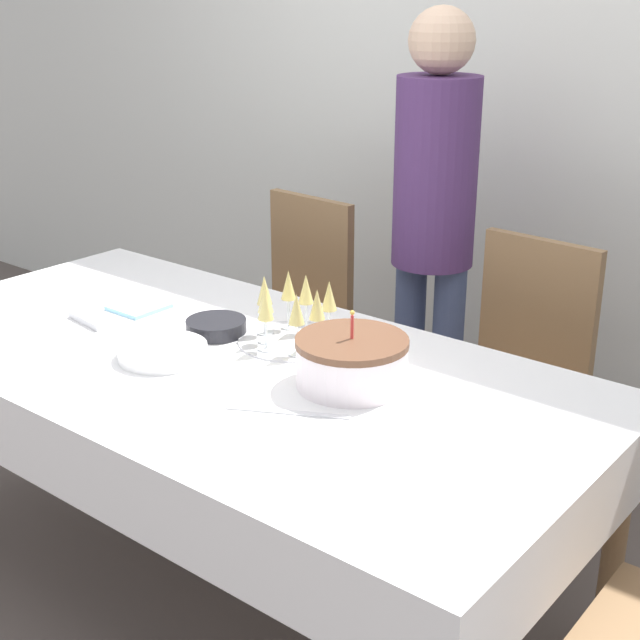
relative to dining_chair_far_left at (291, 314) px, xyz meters
The scene contains 13 objects.
ground_plane 1.09m from the dining_chair_far_left, 61.08° to the right, with size 12.00×12.00×0.00m, color #564C47.
wall_back 1.15m from the dining_chair_far_left, 55.52° to the left, with size 8.00×0.05×2.70m.
dining_table 0.96m from the dining_chair_far_left, 61.08° to the right, with size 2.10×1.03×0.75m.
dining_chair_far_left is the anchor object (origin of this frame).
dining_chair_far_right 0.93m from the dining_chair_far_left, ahead, with size 0.45×0.45×0.96m.
birthday_cake 1.17m from the dining_chair_far_left, 41.64° to the right, with size 0.28×0.28×0.20m.
champagne_tray 0.89m from the dining_chair_far_left, 49.15° to the right, with size 0.30×0.30×0.18m.
plate_stack_main 1.02m from the dining_chair_far_left, 69.69° to the right, with size 0.24×0.24×0.03m.
plate_stack_dessert 0.82m from the dining_chair_far_left, 65.24° to the right, with size 0.17×0.17×0.04m.
cake_knife 1.29m from the dining_chair_far_left, 49.75° to the right, with size 0.27×0.16×0.00m.
fork_pile 0.91m from the dining_chair_far_left, 91.70° to the right, with size 0.18×0.08×0.02m.
napkin_pile 0.75m from the dining_chair_far_left, 90.53° to the right, with size 0.15×0.15×0.01m.
person_standing 0.71m from the dining_chair_far_left, 16.02° to the left, with size 0.28×0.28×1.64m.
Camera 1 is at (1.60, -1.56, 1.70)m, focal length 50.00 mm.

